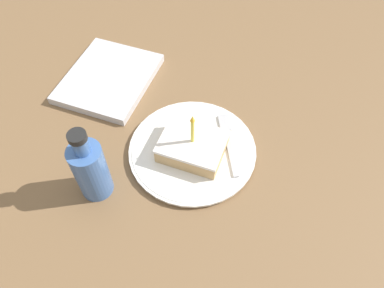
{
  "coord_description": "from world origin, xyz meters",
  "views": [
    {
      "loc": [
        -0.43,
        -0.18,
        0.67
      ],
      "look_at": [
        -0.0,
        -0.03,
        0.03
      ],
      "focal_mm": 35.0,
      "sensor_mm": 36.0,
      "label": 1
    }
  ],
  "objects": [
    {
      "name": "cake_slice",
      "position": [
        -0.01,
        -0.03,
        0.03
      ],
      "size": [
        0.1,
        0.13,
        0.12
      ],
      "color": "tan",
      "rests_on": "plate"
    },
    {
      "name": "marble_board",
      "position": [
        0.13,
        0.24,
        0.01
      ],
      "size": [
        0.24,
        0.2,
        0.02
      ],
      "color": "silver",
      "rests_on": "ground_plane"
    },
    {
      "name": "fork",
      "position": [
        0.05,
        -0.09,
        0.02
      ],
      "size": [
        0.15,
        0.09,
        0.0
      ],
      "color": "#B2B2B7",
      "rests_on": "plate"
    },
    {
      "name": "plate",
      "position": [
        -0.0,
        -0.03,
        0.01
      ],
      "size": [
        0.27,
        0.27,
        0.01
      ],
      "color": "white",
      "rests_on": "ground_plane"
    },
    {
      "name": "ground_plane",
      "position": [
        0.0,
        0.0,
        -0.02
      ],
      "size": [
        2.4,
        2.4,
        0.04
      ],
      "color": "brown",
      "rests_on": "ground"
    },
    {
      "name": "bottle",
      "position": [
        -0.15,
        0.12,
        0.07
      ],
      "size": [
        0.06,
        0.06,
        0.18
      ],
      "color": "#3F66A5",
      "rests_on": "ground_plane"
    }
  ]
}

